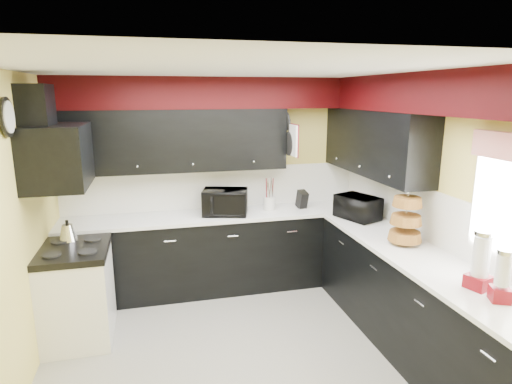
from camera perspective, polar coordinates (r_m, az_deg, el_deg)
ground at (r=4.11m, az=-1.05°, el=-21.35°), size 3.60×3.60×0.00m
wall_back at (r=5.28m, az=-5.46°, el=1.24°), size 3.60×0.06×2.50m
wall_right at (r=4.31m, az=22.91°, el=-2.42°), size 0.06×3.60×2.50m
wall_left at (r=3.64m, az=-30.16°, el=-5.95°), size 0.06×3.60×2.50m
ceiling at (r=3.40m, az=-1.23°, el=16.02°), size 3.60×3.60×0.06m
cab_back at (r=5.22m, az=-4.77°, el=-8.05°), size 3.60×0.60×0.90m
cab_right at (r=4.20m, az=21.02°, el=-14.40°), size 0.60×3.00×0.90m
counter_back at (r=5.07m, az=-4.87°, el=-3.08°), size 3.62×0.64×0.04m
counter_right at (r=4.01m, az=21.57°, el=-8.40°), size 0.64×3.02×0.04m
splash_back at (r=5.28m, az=-5.43°, el=0.59°), size 3.60×0.02×0.50m
splash_right at (r=4.32m, az=22.74°, el=-3.20°), size 0.02×3.60×0.50m
upper_back at (r=4.97m, az=-11.04°, el=6.76°), size 2.60×0.35×0.70m
upper_right at (r=4.86m, az=15.51°, el=6.39°), size 0.35×1.80×0.70m
soffit_back at (r=4.99m, az=-5.42°, el=13.01°), size 3.60×0.36×0.35m
soffit_right at (r=3.92m, az=23.75°, el=12.00°), size 0.36×3.24×0.35m
stove at (r=4.54m, az=-22.63°, el=-12.66°), size 0.60×0.75×0.86m
cooktop at (r=4.37m, az=-23.16°, el=-7.19°), size 0.62×0.77×0.06m
hood at (r=4.18m, az=-24.93°, el=4.35°), size 0.50×0.78×0.55m
hood_duct at (r=4.17m, az=-27.26°, el=9.93°), size 0.24×0.40×0.40m
pan_top at (r=5.12m, az=4.02°, el=9.39°), size 0.03×0.22×0.40m
pan_mid at (r=5.02m, az=4.43°, el=6.44°), size 0.03×0.28×0.46m
pan_low at (r=5.27m, az=3.54°, el=6.44°), size 0.03×0.24×0.42m
cut_board at (r=4.90m, az=5.00°, el=6.86°), size 0.03×0.26×0.35m
baskets at (r=4.21m, az=19.36°, el=-3.47°), size 0.27×0.27×0.50m
clock at (r=3.71m, az=-30.26°, el=8.62°), size 0.03×0.30×0.30m
deco_plate at (r=3.89m, az=26.96°, el=10.58°), size 0.03×0.24×0.24m
toaster_oven at (r=4.99m, az=-4.14°, el=-1.35°), size 0.60×0.54×0.29m
microwave at (r=4.94m, az=13.45°, el=-2.02°), size 0.47×0.56×0.26m
utensil_crock at (r=5.18m, az=1.81°, el=-1.52°), size 0.18×0.18×0.16m
knife_block at (r=5.28m, az=6.15°, el=-1.01°), size 0.11×0.15×0.22m
kettle at (r=4.57m, az=-23.79°, el=-4.95°), size 0.21×0.21×0.16m
dispenser_a at (r=3.49m, az=27.77°, el=-8.20°), size 0.19×0.19×0.41m
dispenser_b at (r=3.37m, az=29.95°, el=-10.00°), size 0.16×0.16×0.33m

